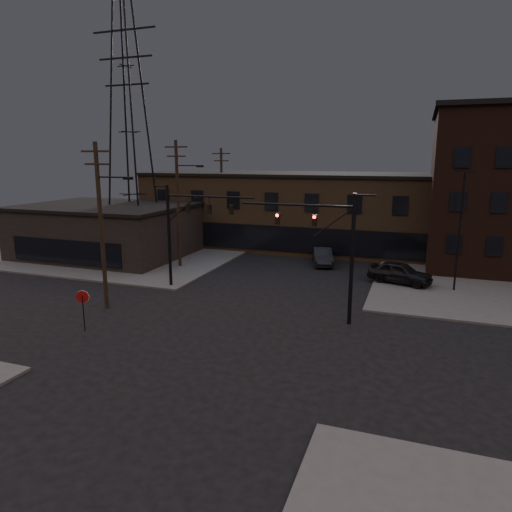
% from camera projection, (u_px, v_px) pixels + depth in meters
% --- Properties ---
extents(ground, '(140.00, 140.00, 0.00)m').
position_uv_depth(ground, '(223.00, 336.00, 26.11)').
color(ground, black).
rests_on(ground, ground).
extents(sidewalk_nw, '(30.00, 30.00, 0.15)m').
position_uv_depth(sidewalk_nw, '(127.00, 243.00, 53.57)').
color(sidewalk_nw, '#474744').
rests_on(sidewalk_nw, ground).
extents(building_row, '(40.00, 12.00, 8.00)m').
position_uv_depth(building_row, '(323.00, 212.00, 51.00)').
color(building_row, brown).
rests_on(building_row, ground).
extents(building_left, '(16.00, 12.00, 5.00)m').
position_uv_depth(building_left, '(107.00, 232.00, 46.87)').
color(building_left, black).
rests_on(building_left, ground).
extents(traffic_signal_near, '(7.12, 0.24, 8.00)m').
position_uv_depth(traffic_signal_near, '(333.00, 244.00, 27.43)').
color(traffic_signal_near, black).
rests_on(traffic_signal_near, ground).
extents(traffic_signal_far, '(7.12, 0.24, 8.00)m').
position_uv_depth(traffic_signal_far, '(183.00, 225.00, 34.60)').
color(traffic_signal_far, black).
rests_on(traffic_signal_far, ground).
extents(stop_sign, '(0.72, 0.33, 2.48)m').
position_uv_depth(stop_sign, '(83.00, 301.00, 26.52)').
color(stop_sign, black).
rests_on(stop_sign, ground).
extents(utility_pole_near, '(3.70, 0.28, 11.00)m').
position_uv_depth(utility_pole_near, '(102.00, 222.00, 29.80)').
color(utility_pole_near, black).
rests_on(utility_pole_near, ground).
extents(utility_pole_mid, '(3.70, 0.28, 11.50)m').
position_uv_depth(utility_pole_mid, '(178.00, 201.00, 41.11)').
color(utility_pole_mid, black).
rests_on(utility_pole_mid, ground).
extents(utility_pole_far, '(2.20, 0.28, 11.00)m').
position_uv_depth(utility_pole_far, '(222.00, 195.00, 52.57)').
color(utility_pole_far, black).
rests_on(utility_pole_far, ground).
extents(transmission_tower, '(7.00, 7.00, 25.00)m').
position_uv_depth(transmission_tower, '(129.00, 132.00, 45.92)').
color(transmission_tower, black).
rests_on(transmission_tower, ground).
extents(lot_light_a, '(1.50, 0.28, 9.14)m').
position_uv_depth(lot_light_a, '(461.00, 220.00, 33.52)').
color(lot_light_a, black).
rests_on(lot_light_a, ground).
extents(parked_car_lot_a, '(5.37, 3.35, 1.71)m').
position_uv_depth(parked_car_lot_a, '(400.00, 273.00, 36.40)').
color(parked_car_lot_a, black).
rests_on(parked_car_lot_a, sidewalk_ne).
extents(parked_car_lot_b, '(4.85, 2.35, 1.36)m').
position_uv_depth(parked_car_lot_b, '(482.00, 264.00, 40.17)').
color(parked_car_lot_b, '#B1B2B4').
rests_on(parked_car_lot_b, sidewalk_ne).
extents(car_crossing, '(3.02, 5.14, 1.60)m').
position_uv_depth(car_crossing, '(322.00, 256.00, 43.38)').
color(car_crossing, black).
rests_on(car_crossing, ground).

